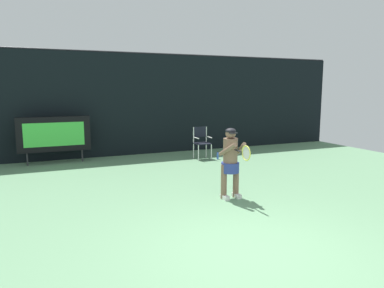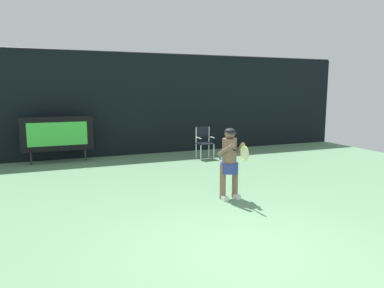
{
  "view_description": "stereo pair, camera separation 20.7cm",
  "coord_description": "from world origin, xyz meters",
  "px_view_note": "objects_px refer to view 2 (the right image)",
  "views": [
    {
      "loc": [
        -2.81,
        -4.19,
        2.36
      ],
      "look_at": [
        0.57,
        3.66,
        1.05
      ],
      "focal_mm": 33.58,
      "sensor_mm": 36.0,
      "label": 1
    },
    {
      "loc": [
        -2.62,
        -4.27,
        2.36
      ],
      "look_at": [
        0.57,
        3.66,
        1.05
      ],
      "focal_mm": 33.58,
      "sensor_mm": 36.0,
      "label": 2
    }
  ],
  "objects_px": {
    "scoreboard": "(58,134)",
    "tennis_player": "(230,160)",
    "tennis_racket": "(244,153)",
    "umpire_chair": "(204,141)",
    "water_bottle": "(220,156)"
  },
  "relations": [
    {
      "from": "water_bottle",
      "to": "scoreboard",
      "type": "bearing_deg",
      "value": 164.36
    },
    {
      "from": "umpire_chair",
      "to": "water_bottle",
      "type": "bearing_deg",
      "value": -35.47
    },
    {
      "from": "water_bottle",
      "to": "tennis_player",
      "type": "relative_size",
      "value": 0.17
    },
    {
      "from": "scoreboard",
      "to": "tennis_player",
      "type": "distance_m",
      "value": 6.37
    },
    {
      "from": "umpire_chair",
      "to": "tennis_player",
      "type": "relative_size",
      "value": 0.7
    },
    {
      "from": "tennis_player",
      "to": "umpire_chair",
      "type": "bearing_deg",
      "value": 73.03
    },
    {
      "from": "umpire_chair",
      "to": "tennis_racket",
      "type": "bearing_deg",
      "value": -104.98
    },
    {
      "from": "tennis_player",
      "to": "tennis_racket",
      "type": "distance_m",
      "value": 0.64
    },
    {
      "from": "scoreboard",
      "to": "tennis_player",
      "type": "relative_size",
      "value": 1.43
    },
    {
      "from": "scoreboard",
      "to": "water_bottle",
      "type": "height_order",
      "value": "scoreboard"
    },
    {
      "from": "tennis_racket",
      "to": "tennis_player",
      "type": "bearing_deg",
      "value": 79.84
    },
    {
      "from": "umpire_chair",
      "to": "tennis_player",
      "type": "xyz_separation_m",
      "value": [
        -1.32,
        -4.34,
        0.23
      ]
    },
    {
      "from": "tennis_player",
      "to": "tennis_racket",
      "type": "bearing_deg",
      "value": -89.67
    },
    {
      "from": "scoreboard",
      "to": "water_bottle",
      "type": "relative_size",
      "value": 8.3
    },
    {
      "from": "scoreboard",
      "to": "tennis_player",
      "type": "xyz_separation_m",
      "value": [
        3.31,
        -5.44,
        -0.09
      ]
    }
  ]
}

